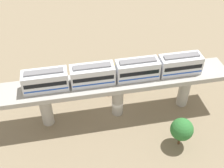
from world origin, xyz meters
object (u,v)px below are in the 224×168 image
Objects in this scene: train at (115,72)px; parked_car_orange at (118,87)px; tree_near_viaduct at (182,129)px; parked_car_black at (70,88)px; parked_car_yellow at (107,70)px.

parked_car_orange is at bearing 162.10° from train.
tree_near_viaduct is (13.92, 6.55, 2.58)m from parked_car_orange.
parked_car_orange is (1.54, 8.82, 0.00)m from parked_car_black.
parked_car_black is (-7.19, -7.00, -8.18)m from train.
parked_car_orange is 0.89× the size of tree_near_viaduct.
parked_car_black and parked_car_orange have the same top height.
parked_car_yellow and parked_car_orange have the same top height.
parked_car_black is at bearing -135.16° from tree_near_viaduct.
parked_car_black is at bearing -111.73° from parked_car_orange.
tree_near_viaduct is (8.26, 8.38, -5.61)m from train.
parked_car_yellow is at bearing 112.09° from parked_car_black.
parked_car_black is (3.89, -7.70, 0.00)m from parked_car_yellow.
parked_car_black is 21.95m from tree_near_viaduct.
parked_car_black is at bearing -135.79° from train.
parked_car_orange is (5.43, 1.12, 0.00)m from parked_car_yellow.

